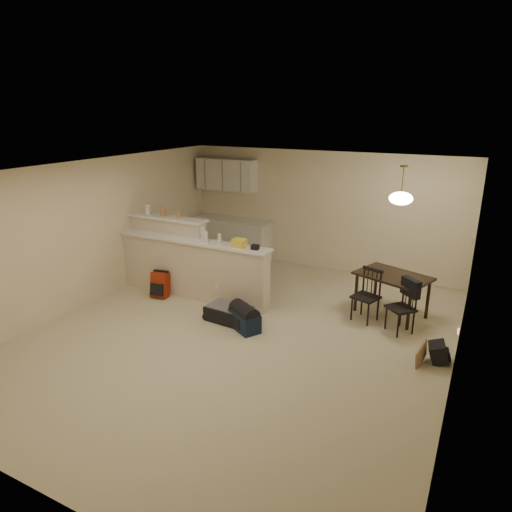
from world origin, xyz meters
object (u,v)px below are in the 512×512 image
Objects in this scene: dining_chair_far at (401,307)px; suitcase at (229,313)px; navy_duffel at (245,321)px; dining_chair_near at (366,296)px; pendant_lamp at (401,198)px; red_backpack at (160,285)px; dining_table at (393,280)px; black_daypack at (438,353)px.

dining_chair_far is 2.72m from suitcase.
dining_chair_far is 1.55× the size of navy_duffel.
dining_chair_near is at bearing 67.44° from navy_duffel.
suitcase is 1.29× the size of navy_duffel.
suitcase is at bearing -172.75° from navy_duffel.
navy_duffel is (0.39, -0.17, 0.03)m from suitcase.
suitcase is at bearing -147.97° from pendant_lamp.
red_backpack is at bearing -130.66° from dining_chair_far.
pendant_lamp is 1.64m from dining_chair_near.
red_backpack is at bearing -143.92° from dining_table.
dining_table is 0.66m from dining_chair_far.
navy_duffel is at bearing -21.88° from red_backpack.
dining_chair_far is (0.58, -0.16, -0.01)m from dining_chair_near.
suitcase is at bearing 84.82° from black_daypack.
pendant_lamp is 4.46m from red_backpack.
pendant_lamp reaches higher than dining_chair_near.
dining_chair_near reaches higher than red_backpack.
dining_chair_far is at bearing -1.42° from red_backpack.
red_backpack is at bearing -161.91° from navy_duffel.
dining_chair_near reaches higher than dining_table.
red_backpack is (-3.60, -0.75, -0.20)m from dining_chair_near.
navy_duffel is at bearing -113.23° from dining_chair_far.
suitcase is 3.22m from black_daypack.
dining_table is 0.56m from dining_chair_near.
red_backpack is 0.86× the size of navy_duffel.
navy_duffel is (-2.17, -1.03, -0.27)m from dining_chair_far.
dining_chair_far is at bearing 55.98° from navy_duffel.
pendant_lamp is at bearing 70.59° from navy_duffel.
dining_chair_far is at bearing 3.04° from dining_chair_near.
black_daypack is at bearing -53.56° from pendant_lamp.
suitcase is 0.43m from navy_duffel.
dining_chair_near is 1.03× the size of dining_chair_far.
red_backpack is at bearing 175.13° from suitcase.
dining_chair_near is at bearing -153.99° from dining_chair_far.
red_backpack is 2.06m from navy_duffel.
dining_chair_near is at bearing -128.09° from pendant_lamp.
black_daypack is (0.90, -1.22, -1.86)m from pendant_lamp.
navy_duffel reaches higher than suitcase.
navy_duffel is (-1.91, -1.61, -1.84)m from pendant_lamp.
dining_table is 1.57× the size of dining_chair_far.
pendant_lamp is 0.74× the size of dining_chair_far.
red_backpack reaches higher than navy_duffel.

